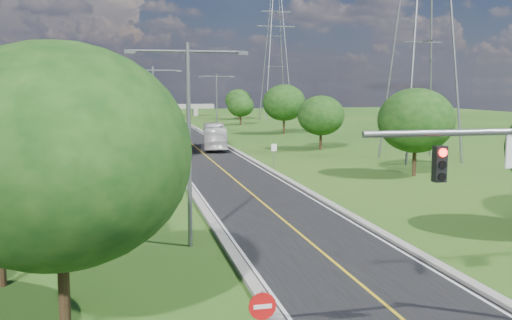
{
  "coord_description": "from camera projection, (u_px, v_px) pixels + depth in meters",
  "views": [
    {
      "loc": [
        -9.06,
        -15.69,
        7.92
      ],
      "look_at": [
        -0.44,
        21.47,
        3.0
      ],
      "focal_mm": 40.0,
      "sensor_mm": 36.0,
      "label": 1
    }
  ],
  "objects": [
    {
      "name": "tree_lf",
      "position": [
        58.0,
        156.0,
        16.92
      ],
      "size": [
        7.98,
        7.98,
        9.28
      ],
      "color": "black",
      "rests_on": "ground"
    },
    {
      "name": "tree_lc",
      "position": [
        68.0,
        108.0,
        62.44
      ],
      "size": [
        7.56,
        7.56,
        8.79
      ],
      "color": "black",
      "rests_on": "ground"
    },
    {
      "name": "road",
      "position": [
        189.0,
        142.0,
        81.97
      ],
      "size": [
        8.0,
        150.0,
        0.06
      ],
      "primitive_type": "cube",
      "color": "black",
      "rests_on": "ground"
    },
    {
      "name": "bus_outbound",
      "position": [
        215.0,
        136.0,
        72.39
      ],
      "size": [
        4.06,
        11.61,
        3.17
      ],
      "primitive_type": "imported",
      "rotation": [
        0.0,
        0.0,
        3.02
      ],
      "color": "silver",
      "rests_on": "road"
    },
    {
      "name": "power_tower_far",
      "position": [
        276.0,
        60.0,
        133.35
      ],
      "size": [
        9.0,
        6.4,
        28.0
      ],
      "color": "slate",
      "rests_on": "ground"
    },
    {
      "name": "overpass",
      "position": [
        158.0,
        107.0,
        153.16
      ],
      "size": [
        30.0,
        3.0,
        3.2
      ],
      "color": "gray",
      "rests_on": "ground"
    },
    {
      "name": "streetlight_near_left",
      "position": [
        189.0,
        128.0,
        27.69
      ],
      "size": [
        5.9,
        0.25,
        10.0
      ],
      "color": "slate",
      "rests_on": "ground"
    },
    {
      "name": "tree_rd",
      "position": [
        284.0,
        103.0,
        94.77
      ],
      "size": [
        7.14,
        7.14,
        8.3
      ],
      "color": "black",
      "rests_on": "ground"
    },
    {
      "name": "curb_right",
      "position": [
        218.0,
        141.0,
        82.91
      ],
      "size": [
        0.5,
        150.0,
        0.22
      ],
      "primitive_type": "cube",
      "color": "gray",
      "rests_on": "ground"
    },
    {
      "name": "tree_rc",
      "position": [
        321.0,
        115.0,
        71.25
      ],
      "size": [
        5.88,
        5.88,
        6.84
      ],
      "color": "black",
      "rests_on": "ground"
    },
    {
      "name": "ground",
      "position": [
        194.0,
        146.0,
        76.17
      ],
      "size": [
        260.0,
        260.0,
        0.0
      ],
      "primitive_type": "plane",
      "color": "#204C15",
      "rests_on": "ground"
    },
    {
      "name": "tree_rb",
      "position": [
        416.0,
        121.0,
        50.14
      ],
      "size": [
        6.72,
        6.72,
        7.82
      ],
      "color": "black",
      "rests_on": "ground"
    },
    {
      "name": "tree_rf",
      "position": [
        238.0,
        100.0,
        137.58
      ],
      "size": [
        6.3,
        6.3,
        7.33
      ],
      "color": "black",
      "rests_on": "ground"
    },
    {
      "name": "bus_inbound",
      "position": [
        178.0,
        139.0,
        67.62
      ],
      "size": [
        4.5,
        12.31,
        3.35
      ],
      "primitive_type": "imported",
      "rotation": [
        0.0,
        0.0,
        -0.14
      ],
      "color": "silver",
      "rests_on": "road"
    },
    {
      "name": "power_tower_near",
      "position": [
        424.0,
        28.0,
        59.99
      ],
      "size": [
        9.0,
        6.4,
        28.0
      ],
      "color": "slate",
      "rests_on": "ground"
    },
    {
      "name": "do_not_enter_left",
      "position": [
        262.0,
        318.0,
        15.25
      ],
      "size": [
        0.76,
        0.11,
        2.5
      ],
      "color": "slate",
      "rests_on": "ground"
    },
    {
      "name": "speed_limit_sign",
      "position": [
        274.0,
        152.0,
        55.87
      ],
      "size": [
        0.55,
        0.09,
        2.4
      ],
      "color": "slate",
      "rests_on": "ground"
    },
    {
      "name": "tree_ld",
      "position": [
        69.0,
        107.0,
        85.26
      ],
      "size": [
        6.72,
        6.72,
        7.82
      ],
      "color": "black",
      "rests_on": "ground"
    },
    {
      "name": "streetlight_far_right",
      "position": [
        217.0,
        99.0,
        94.15
      ],
      "size": [
        5.9,
        0.25,
        10.0
      ],
      "color": "slate",
      "rests_on": "ground"
    },
    {
      "name": "streetlight_mid_left",
      "position": [
        154.0,
        106.0,
        59.58
      ],
      "size": [
        5.9,
        0.25,
        10.0
      ],
      "color": "slate",
      "rests_on": "ground"
    },
    {
      "name": "tree_le",
      "position": [
        94.0,
        105.0,
        109.08
      ],
      "size": [
        5.88,
        5.88,
        6.84
      ],
      "color": "black",
      "rests_on": "ground"
    },
    {
      "name": "curb_left",
      "position": [
        159.0,
        142.0,
        81.0
      ],
      "size": [
        0.5,
        150.0,
        0.22
      ],
      "primitive_type": "cube",
      "color": "gray",
      "rests_on": "ground"
    },
    {
      "name": "tree_re",
      "position": [
        241.0,
        106.0,
        117.55
      ],
      "size": [
        5.46,
        5.46,
        6.35
      ],
      "color": "black",
      "rests_on": "ground"
    },
    {
      "name": "tree_lb",
      "position": [
        26.0,
        132.0,
        41.08
      ],
      "size": [
        6.3,
        6.3,
        7.33
      ],
      "color": "black",
      "rests_on": "ground"
    }
  ]
}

